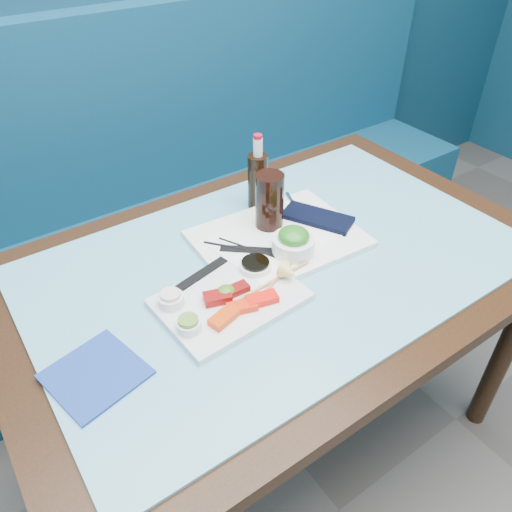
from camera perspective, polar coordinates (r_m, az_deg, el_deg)
booth_bench at (r=2.09m, az=-11.63°, el=3.20°), size 3.00×0.56×1.17m
dining_table at (r=1.33m, az=2.58°, el=-3.47°), size 1.40×0.90×0.75m
glass_top at (r=1.27m, az=2.69°, el=-0.53°), size 1.22×0.76×0.01m
sashimi_plate at (r=1.14m, az=-2.96°, el=-4.98°), size 0.33×0.25×0.02m
salmon_left at (r=1.08m, az=-3.66°, el=-7.01°), size 0.08×0.05×0.02m
salmon_mid at (r=1.10m, az=-1.58°, el=-5.83°), size 0.07×0.05×0.02m
salmon_right at (r=1.12m, az=0.70°, el=-4.94°), size 0.08×0.05×0.02m
tuna_left at (r=1.12m, az=-4.42°, el=-4.75°), size 0.07×0.05×0.02m
tuna_right at (r=1.15m, az=-2.07°, el=-3.76°), size 0.05×0.03×0.02m
seaweed_garnish at (r=1.13m, az=-3.48°, el=-4.05°), size 0.05×0.05×0.02m
ramekin_wasabi at (r=1.07m, az=-7.69°, el=-7.87°), size 0.07×0.07×0.02m
wasabi_fill at (r=1.06m, az=-7.76°, el=-7.29°), size 0.06×0.06×0.01m
ramekin_ginger at (r=1.13m, az=-9.68°, el=-4.98°), size 0.06×0.06×0.02m
ginger_fill at (r=1.12m, az=-9.77°, el=-4.36°), size 0.06×0.06×0.01m
soy_dish at (r=1.21m, az=-0.07°, el=-1.14°), size 0.09×0.09×0.02m
soy_fill at (r=1.20m, az=-0.07°, el=-0.74°), size 0.08×0.08×0.01m
lemon_wedge at (r=1.17m, az=3.79°, el=-1.87°), size 0.05×0.05×0.05m
chopstick_sleeve at (r=1.20m, az=-6.28°, el=-2.06°), size 0.16×0.06×0.00m
wooden_chopstick_a at (r=1.17m, az=1.95°, el=-2.85°), size 0.22×0.02×0.01m
wooden_chopstick_b at (r=1.18m, az=2.34°, el=-2.68°), size 0.19×0.09×0.01m
serving_tray at (r=1.32m, az=2.55°, el=1.99°), size 0.44×0.34×0.02m
paper_placemat at (r=1.32m, az=2.56°, el=2.30°), size 0.36×0.28×0.00m
seaweed_bowl at (r=1.26m, az=4.28°, el=1.25°), size 0.12×0.12×0.04m
seaweed_salad at (r=1.24m, az=4.34°, el=2.33°), size 0.10×0.10×0.04m
cola_glass at (r=1.32m, az=1.56°, el=6.29°), size 0.10×0.10×0.15m
navy_pouch at (r=1.39m, az=7.04°, el=4.37°), size 0.16×0.21×0.01m
fork at (r=1.45m, az=4.16°, el=6.16°), size 0.04×0.10×0.01m
black_chopstick_a at (r=1.27m, az=-0.75°, el=0.65°), size 0.16×0.20×0.01m
black_chopstick_b at (r=1.27m, az=-0.45°, el=0.76°), size 0.09×0.18×0.01m
tray_sleeve at (r=1.27m, az=-0.60°, el=0.68°), size 0.14×0.12×0.00m
cola_bottle_body at (r=1.43m, az=0.21°, el=8.49°), size 0.06×0.06×0.16m
cola_bottle_neck at (r=1.38m, az=0.22°, el=12.34°), size 0.03×0.03×0.05m
cola_bottle_cap at (r=1.37m, az=0.22°, el=13.50°), size 0.03×0.03×0.01m
blue_napkin at (r=1.05m, az=-17.86°, el=-12.74°), size 0.20×0.20×0.01m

